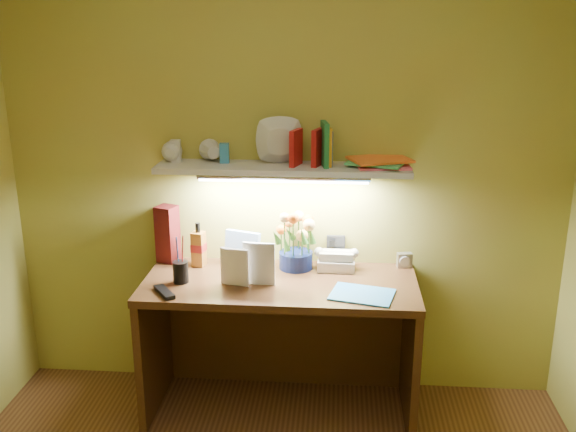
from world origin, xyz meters
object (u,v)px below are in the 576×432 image
at_px(desk, 280,347).
at_px(flower_bouquet, 296,240).
at_px(telephone, 336,259).
at_px(desk_clock, 404,260).
at_px(whisky_bottle, 198,244).

height_order(desk, flower_bouquet, flower_bouquet).
distance_m(telephone, desk_clock, 0.37).
bearing_deg(desk_clock, whisky_bottle, 173.54).
relative_size(telephone, desk_clock, 2.49).
bearing_deg(flower_bouquet, telephone, 0.37).
xyz_separation_m(desk, flower_bouquet, (0.07, 0.19, 0.53)).
distance_m(desk, flower_bouquet, 0.57).
bearing_deg(desk_clock, telephone, 179.19).
relative_size(desk, flower_bouquet, 4.42).
relative_size(flower_bouquet, whisky_bottle, 1.31).
bearing_deg(desk, whisky_bottle, 158.15).
bearing_deg(telephone, desk, -144.88).
bearing_deg(desk, flower_bouquet, 70.27).
height_order(desk, desk_clock, desk_clock).
relative_size(desk, telephone, 7.13).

